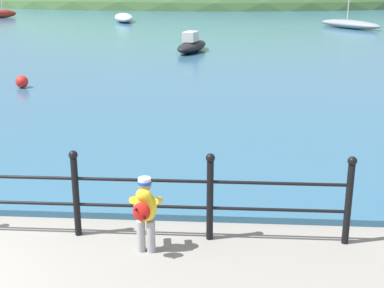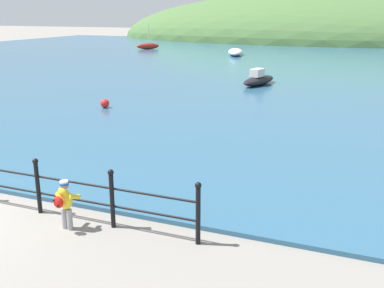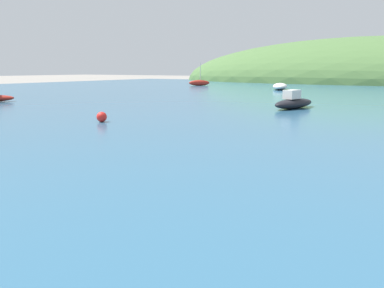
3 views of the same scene
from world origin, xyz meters
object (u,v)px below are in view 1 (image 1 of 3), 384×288
at_px(child_in_coat, 145,208).
at_px(boat_far_left, 1,14).
at_px(boat_green_fishing, 192,45).
at_px(mooring_buoy, 22,82).
at_px(boat_red_dinghy, 350,24).
at_px(boat_mid_harbor, 124,18).

distance_m(child_in_coat, boat_far_left, 42.21).
bearing_deg(boat_far_left, child_in_coat, -65.01).
distance_m(boat_green_fishing, boat_far_left, 26.28).
distance_m(boat_green_fishing, mooring_buoy, 9.78).
bearing_deg(boat_far_left, boat_green_fishing, -49.17).
bearing_deg(mooring_buoy, boat_red_dinghy, 55.58).
bearing_deg(mooring_buoy, boat_far_left, 113.74).
xyz_separation_m(child_in_coat, boat_mid_harbor, (-6.97, 35.11, -0.20)).
xyz_separation_m(boat_mid_harbor, mooring_buoy, (1.66, -25.34, -0.12)).
height_order(boat_red_dinghy, boat_green_fishing, boat_red_dinghy).
distance_m(boat_red_dinghy, mooring_buoy, 25.33).
bearing_deg(boat_far_left, boat_mid_harbor, -16.16).
bearing_deg(boat_green_fishing, child_in_coat, -87.96).
distance_m(boat_mid_harbor, mooring_buoy, 25.40).
relative_size(boat_mid_harbor, mooring_buoy, 11.91).
distance_m(child_in_coat, mooring_buoy, 11.12).
xyz_separation_m(boat_red_dinghy, mooring_buoy, (-14.32, -20.90, -0.11)).
height_order(child_in_coat, mooring_buoy, child_in_coat).
bearing_deg(child_in_coat, boat_far_left, 114.99).
relative_size(child_in_coat, mooring_buoy, 2.63).
relative_size(boat_red_dinghy, boat_green_fishing, 1.83).
bearing_deg(boat_red_dinghy, mooring_buoy, -124.42).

